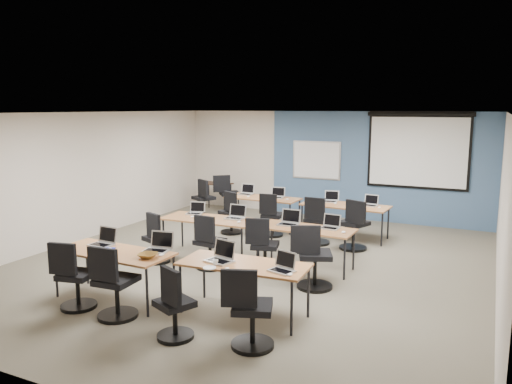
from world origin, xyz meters
The scene contains 58 objects.
floor centered at (0.00, 0.00, 0.00)m, with size 8.00×9.00×0.02m, color #6B6354.
ceiling centered at (0.00, 0.00, 2.70)m, with size 8.00×9.00×0.02m, color white.
wall_back centered at (0.00, 4.50, 1.35)m, with size 8.00×0.04×2.70m, color beige.
wall_front centered at (0.00, -4.50, 1.35)m, with size 8.00×0.04×2.70m, color beige.
wall_left centered at (-4.00, 0.00, 1.35)m, with size 0.04×9.00×2.70m, color beige.
wall_right centered at (4.00, 0.00, 1.35)m, with size 0.04×9.00×2.70m, color beige.
blue_accent_panel centered at (1.25, 4.47, 1.35)m, with size 5.50×0.04×2.70m, color #3D5977.
whiteboard centered at (-0.30, 4.43, 1.45)m, with size 1.28×0.03×0.98m.
projector_screen centered at (2.20, 4.41, 1.89)m, with size 2.40×0.10×1.82m.
training_table_front_left centered at (-1.08, -2.36, 0.68)m, with size 1.79×0.75×0.73m.
training_table_front_right centered at (0.90, -2.05, 0.68)m, with size 1.75×0.73×0.73m.
training_table_mid_left centered at (-0.93, 0.12, 0.69)m, with size 1.80×0.75×0.73m.
training_table_mid_right centered at (0.97, 0.20, 0.68)m, with size 1.68×0.70×0.73m.
training_table_back_left centered at (-0.96, 2.56, 0.68)m, with size 1.72×0.72×0.73m.
training_table_back_right centered at (1.02, 2.51, 0.69)m, with size 1.85×0.77×0.73m.
laptop_0 centered at (-1.44, -2.16, 0.80)m, with size 0.35×0.30×0.27m.
mouse_0 centered at (-1.19, -2.32, 0.74)m, with size 0.05×0.09×0.03m, color white.
task_chair_0 centered at (-1.34, -2.89, 0.40)m, with size 0.50×0.50×0.98m.
laptop_1 centered at (-0.50, -2.05, 0.80)m, with size 0.36×0.31×0.27m.
mouse_1 centered at (-0.31, -2.25, 0.74)m, with size 0.06×0.10×0.04m, color white.
task_chair_1 centered at (-0.61, -2.91, 0.42)m, with size 0.54×0.54×1.02m.
laptop_2 centered at (0.57, -2.08, 0.80)m, with size 0.36×0.31×0.27m.
mouse_2 centered at (0.82, -2.37, 0.74)m, with size 0.06×0.09×0.03m, color white.
task_chair_2 centered at (0.47, -3.08, 0.39)m, with size 0.49×0.46×0.95m.
laptop_3 centered at (1.49, -2.11, 0.79)m, with size 0.31×0.27×0.24m.
mouse_3 centered at (1.64, -2.23, 0.74)m, with size 0.06×0.09×0.03m, color white.
task_chair_3 centered at (1.39, -2.88, 0.41)m, with size 0.54×0.52×1.00m.
laptop_4 centered at (-1.39, 0.35, 0.79)m, with size 0.30×0.26×0.23m.
mouse_4 centered at (-1.27, 0.05, 0.74)m, with size 0.06×0.09×0.03m, color white.
task_chair_4 centered at (-1.58, -0.68, 0.39)m, with size 0.48×0.46×0.95m.
laptop_5 centered at (-0.48, 0.33, 0.79)m, with size 0.34×0.29×0.26m.
mouse_5 centered at (-0.27, 0.05, 0.74)m, with size 0.06×0.10×0.04m, color white.
task_chair_5 centered at (-0.55, -0.57, 0.40)m, with size 0.50×0.50×0.98m.
laptop_6 centered at (0.61, 0.30, 0.80)m, with size 0.35×0.30×0.27m.
mouse_6 centered at (0.79, 0.17, 0.74)m, with size 0.06×0.10×0.03m, color white.
task_chair_6 centered at (0.41, -0.37, 0.40)m, with size 0.50×0.50×0.98m.
laptop_7 centered at (1.36, 0.35, 0.79)m, with size 0.31×0.26×0.24m.
mouse_7 centered at (1.65, 0.13, 0.74)m, with size 0.07×0.11×0.04m, color white.
task_chair_7 centered at (1.41, -0.70, 0.43)m, with size 0.60×0.56×1.04m.
laptop_8 centered at (-1.48, 2.75, 0.79)m, with size 0.33×0.28×0.25m.
mouse_8 centered at (-1.29, 2.48, 0.74)m, with size 0.06×0.09×0.03m, color white.
task_chair_8 centered at (-1.37, 1.77, 0.40)m, with size 0.52×0.49×0.98m.
laptop_9 centered at (-0.64, 2.66, 0.79)m, with size 0.31×0.27×0.24m.
mouse_9 centered at (-0.33, 2.51, 0.74)m, with size 0.06×0.10×0.03m, color white.
task_chair_9 centered at (-0.47, 1.95, 0.39)m, with size 0.48×0.48×0.96m.
laptop_10 centered at (0.63, 2.73, 0.79)m, with size 0.31×0.27×0.24m.
mouse_10 centered at (0.79, 2.55, 0.74)m, with size 0.06×0.09×0.03m, color white.
task_chair_10 centered at (0.64, 1.77, 0.42)m, with size 0.53×0.53×1.00m.
laptop_11 centered at (1.53, 2.65, 0.79)m, with size 0.30×0.26×0.23m.
mouse_11 centered at (1.75, 2.49, 0.74)m, with size 0.06×0.09×0.03m, color white.
task_chair_11 centered at (1.43, 1.70, 0.43)m, with size 0.58×0.55×1.03m.
blue_mousepad centered at (-1.24, -2.33, 0.73)m, with size 0.23×0.19×0.01m, color navy.
snack_bowl centered at (-0.42, -2.41, 0.77)m, with size 0.32×0.32×0.08m, color brown.
snack_plate centered at (0.59, -2.43, 0.74)m, with size 0.17×0.17×0.01m, color white.
coffee_cup centered at (0.61, -2.31, 0.77)m, with size 0.06×0.06×0.06m, color white.
utility_table centered at (-2.99, 3.92, 0.64)m, with size 0.83×0.46×0.75m.
spare_chair_a centered at (-2.47, 3.63, 0.43)m, with size 0.65×0.56×1.04m.
spare_chair_b centered at (-2.77, 2.89, 0.42)m, with size 0.58×0.53×1.01m.
Camera 1 is at (3.83, -7.78, 2.80)m, focal length 35.00 mm.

